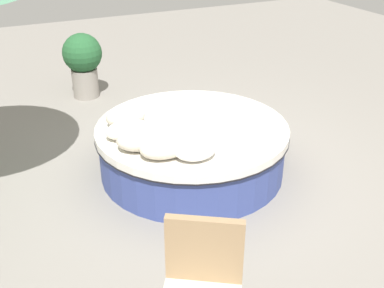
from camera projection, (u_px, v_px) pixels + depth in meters
name	position (u px, v px, depth m)	size (l,w,h in m)	color
ground_plane	(192.00, 170.00, 5.40)	(16.00, 16.00, 0.00)	gray
round_bed	(192.00, 148.00, 5.27)	(2.13, 2.13, 0.57)	#38478C
throw_pillow_0	(126.00, 117.00, 5.08)	(0.44, 0.32, 0.22)	beige
throw_pillow_1	(128.00, 130.00, 4.85)	(0.49, 0.31, 0.17)	silver
throw_pillow_2	(142.00, 138.00, 4.64)	(0.53, 0.38, 0.21)	beige
throw_pillow_3	(165.00, 147.00, 4.49)	(0.51, 0.35, 0.20)	beige
throw_pillow_4	(195.00, 149.00, 4.47)	(0.42, 0.36, 0.19)	white
patio_chair	(202.00, 282.00, 3.06)	(0.71, 0.70, 0.98)	#997A56
planter	(83.00, 61.00, 7.14)	(0.60, 0.60, 1.00)	gray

